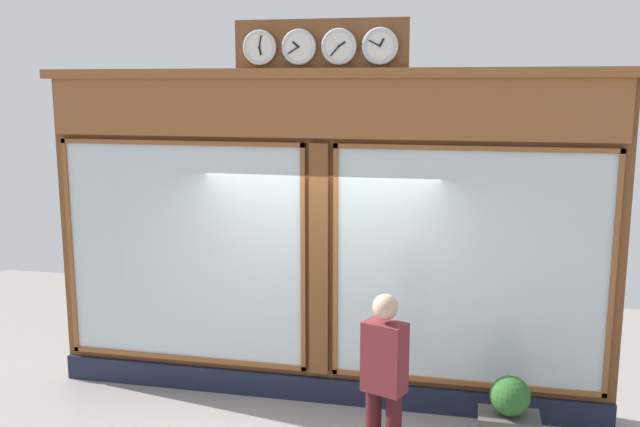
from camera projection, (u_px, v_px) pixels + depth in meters
name	position (u px, v px, depth m)	size (l,w,h in m)	color
shop_facade	(323.00, 237.00, 7.55)	(6.21, 0.42, 4.08)	brown
pedestrian	(384.00, 379.00, 6.07)	(0.42, 0.34, 1.69)	#3A1316
planter_shrub	(510.00, 396.00, 6.49)	(0.37, 0.37, 0.37)	#285623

